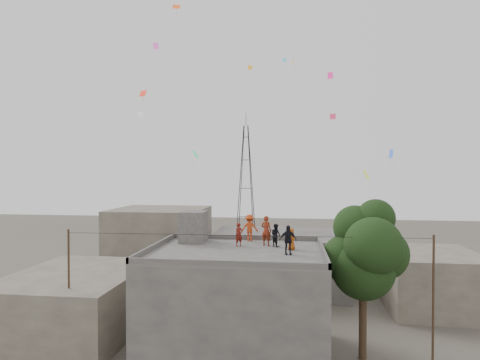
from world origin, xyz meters
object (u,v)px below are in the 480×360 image
object	(u,v)px
tree	(366,252)
person_dark_adult	(288,240)
transmission_tower	(246,182)
person_red_adult	(266,231)
stair_head_box	(193,227)

from	to	relation	value
tree	person_dark_adult	world-z (taller)	tree
transmission_tower	person_red_adult	distance (m)	38.59
transmission_tower	person_dark_adult	world-z (taller)	transmission_tower
tree	person_dark_adult	bearing A→B (deg)	-163.66
transmission_tower	tree	bearing A→B (deg)	-73.91
stair_head_box	tree	size ratio (longest dim) A/B	0.22
transmission_tower	person_dark_adult	bearing A→B (deg)	-80.30
tree	person_red_adult	xyz separation A→B (m)	(-5.77, 1.27, 0.92)
stair_head_box	person_dark_adult	bearing A→B (deg)	-28.18
stair_head_box	person_dark_adult	distance (m)	6.99
stair_head_box	tree	world-z (taller)	tree
transmission_tower	person_dark_adult	xyz separation A→B (m)	(6.96, -40.70, -2.16)
person_dark_adult	transmission_tower	bearing A→B (deg)	88.52
stair_head_box	tree	distance (m)	10.80
stair_head_box	transmission_tower	size ratio (longest dim) A/B	0.10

